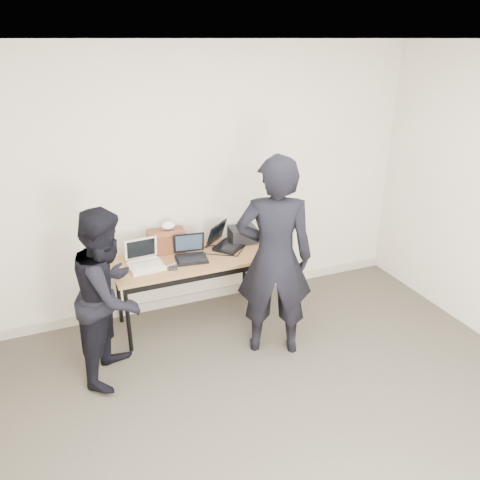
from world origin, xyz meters
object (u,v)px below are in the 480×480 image
laptop_center (191,253)px  leather_satchel (166,241)px  laptop_right (225,241)px  laptop_beige (145,262)px  desk (191,264)px  person_typist (274,258)px  equipment_box (243,235)px  person_observer (110,295)px

laptop_center → leather_satchel: bearing=138.0°
laptop_center → laptop_right: laptop_right is taller
laptop_beige → desk: bearing=-3.1°
laptop_center → person_typist: bearing=-43.8°
desk → laptop_beige: (-0.45, -0.01, 0.11)m
leather_satchel → equipment_box: 0.81m
desk → leather_satchel: (-0.18, 0.23, 0.19)m
laptop_center → laptop_right: bearing=26.0°
equipment_box → person_observer: bearing=-154.9°
equipment_box → person_typist: size_ratio=0.15×
laptop_center → equipment_box: 0.65m
leather_satchel → person_typist: (0.74, -0.93, 0.08)m
laptop_beige → equipment_box: bearing=6.2°
person_typist → leather_satchel: bearing=-28.5°
laptop_beige → laptop_center: (0.45, 0.02, 0.00)m
laptop_beige → leather_satchel: (0.27, 0.24, 0.08)m
equipment_box → leather_satchel: bearing=177.5°
desk → leather_satchel: 0.34m
leather_satchel → equipment_box: bearing=1.7°
desk → laptop_beige: bearing=-179.4°
laptop_right → person_typist: bearing=-122.2°
laptop_right → leather_satchel: 0.61m
laptop_right → person_observer: 1.40m
laptop_beige → equipment_box: (1.08, 0.20, 0.03)m
laptop_beige → laptop_center: laptop_beige is taller
laptop_center → person_observer: person_observer is taller
laptop_beige → leather_satchel: 0.37m
equipment_box → laptop_right: bearing=-167.4°
desk → equipment_box: size_ratio=5.45×
laptop_center → leather_satchel: size_ratio=0.91×
desk → person_observer: bearing=-150.1°
desk → person_observer: person_observer is taller
laptop_center → equipment_box: (0.63, 0.18, 0.03)m
desk → equipment_box: equipment_box is taller
laptop_beige → person_observer: person_observer is taller
person_typist → laptop_center: bearing=-28.9°
leather_satchel → equipment_box: size_ratio=1.34×
laptop_center → laptop_beige: bearing=-169.7°
desk → equipment_box: (0.63, 0.19, 0.14)m
desk → person_typist: person_typist is taller
laptop_right → equipment_box: (0.21, 0.05, 0.02)m
laptop_right → laptop_beige: bearing=147.9°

